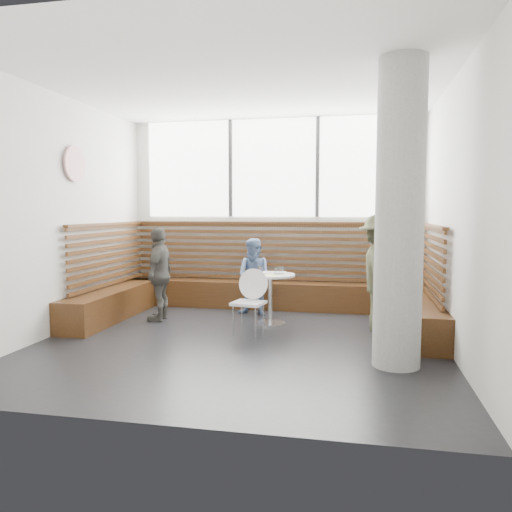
% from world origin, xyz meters
% --- Properties ---
extents(room, '(5.00, 5.00, 3.20)m').
position_xyz_m(room, '(0.00, 0.00, 1.60)').
color(room, silver).
rests_on(room, ground).
extents(booth, '(5.00, 2.50, 1.44)m').
position_xyz_m(booth, '(0.00, 1.77, 0.41)').
color(booth, '#3A210E').
rests_on(booth, ground).
extents(concrete_column, '(0.50, 0.50, 3.20)m').
position_xyz_m(concrete_column, '(1.85, -0.60, 1.60)').
color(concrete_column, gray).
rests_on(concrete_column, ground).
extents(wall_art, '(0.03, 0.50, 0.50)m').
position_xyz_m(wall_art, '(-2.46, 0.40, 2.30)').
color(wall_art, white).
rests_on(wall_art, room).
extents(cafe_table, '(0.72, 0.72, 0.74)m').
position_xyz_m(cafe_table, '(0.20, 1.07, 0.53)').
color(cafe_table, silver).
rests_on(cafe_table, ground).
extents(cafe_chair, '(0.42, 0.41, 0.87)m').
position_xyz_m(cafe_chair, '(0.02, 0.47, 0.51)').
color(cafe_chair, white).
rests_on(cafe_chair, ground).
extents(adult_man, '(0.66, 1.08, 1.62)m').
position_xyz_m(adult_man, '(1.74, 0.99, 0.81)').
color(adult_man, '#43462E').
rests_on(adult_man, ground).
extents(child_back, '(0.65, 0.54, 1.22)m').
position_xyz_m(child_back, '(-0.14, 1.64, 0.61)').
color(child_back, '#607AA7').
rests_on(child_back, ground).
extents(child_left, '(0.38, 0.84, 1.40)m').
position_xyz_m(child_left, '(-1.48, 1.01, 0.70)').
color(child_left, '#4C4A45').
rests_on(child_left, ground).
extents(plate_near, '(0.19, 0.19, 0.01)m').
position_xyz_m(plate_near, '(0.11, 1.19, 0.74)').
color(plate_near, white).
rests_on(plate_near, cafe_table).
extents(plate_far, '(0.20, 0.20, 0.01)m').
position_xyz_m(plate_far, '(0.31, 1.24, 0.74)').
color(plate_far, white).
rests_on(plate_far, cafe_table).
extents(glass_left, '(0.07, 0.07, 0.11)m').
position_xyz_m(glass_left, '(0.06, 1.04, 0.79)').
color(glass_left, white).
rests_on(glass_left, cafe_table).
extents(glass_mid, '(0.06, 0.06, 0.10)m').
position_xyz_m(glass_mid, '(0.29, 1.06, 0.79)').
color(glass_mid, white).
rests_on(glass_mid, cafe_table).
extents(glass_right, '(0.07, 0.07, 0.12)m').
position_xyz_m(glass_right, '(0.35, 1.09, 0.79)').
color(glass_right, white).
rests_on(glass_right, cafe_table).
extents(menu_card, '(0.23, 0.17, 0.00)m').
position_xyz_m(menu_card, '(0.21, 0.89, 0.74)').
color(menu_card, '#A5C64C').
rests_on(menu_card, cafe_table).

